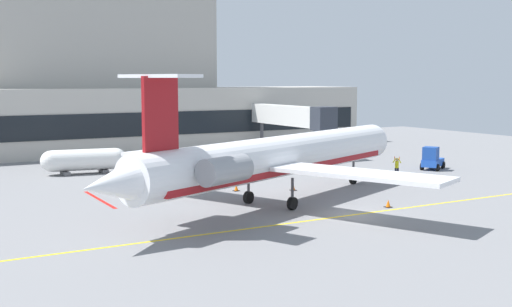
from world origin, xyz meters
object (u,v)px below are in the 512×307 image
object	(u,v)px
pushback_tractor	(210,161)
fuel_tank	(84,160)
regional_jet	(277,157)
baggage_tug	(432,159)
marshaller	(397,167)

from	to	relation	value
pushback_tractor	fuel_tank	xyz separation A→B (m)	(-11.34, 4.08, 0.39)
regional_jet	baggage_tug	world-z (taller)	regional_jet
baggage_tug	pushback_tractor	distance (m)	22.32
pushback_tractor	regional_jet	bearing A→B (deg)	-100.35
pushback_tractor	fuel_tank	distance (m)	12.06
baggage_tug	marshaller	size ratio (longest dim) A/B	1.85
regional_jet	pushback_tractor	bearing A→B (deg)	79.65
regional_jet	pushback_tractor	size ratio (longest dim) A/B	9.78
baggage_tug	regional_jet	bearing A→B (deg)	-161.52
marshaller	fuel_tank	bearing A→B (deg)	146.18
pushback_tractor	marshaller	size ratio (longest dim) A/B	1.75
regional_jet	baggage_tug	bearing A→B (deg)	18.48
fuel_tank	pushback_tractor	bearing A→B (deg)	-19.80
fuel_tank	regional_jet	bearing A→B (deg)	-70.07
pushback_tractor	marshaller	distance (m)	18.16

